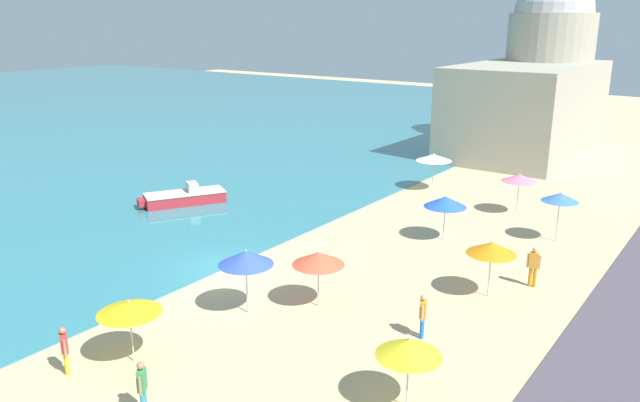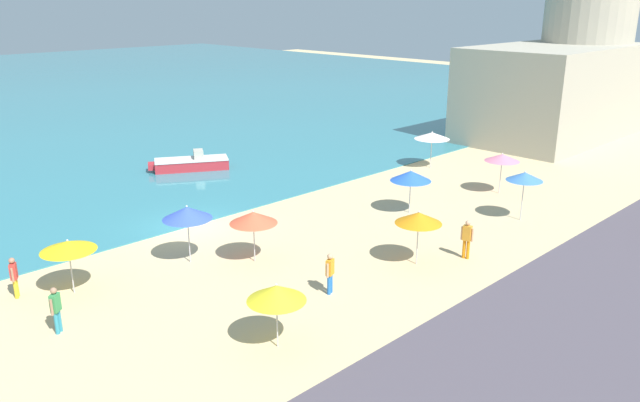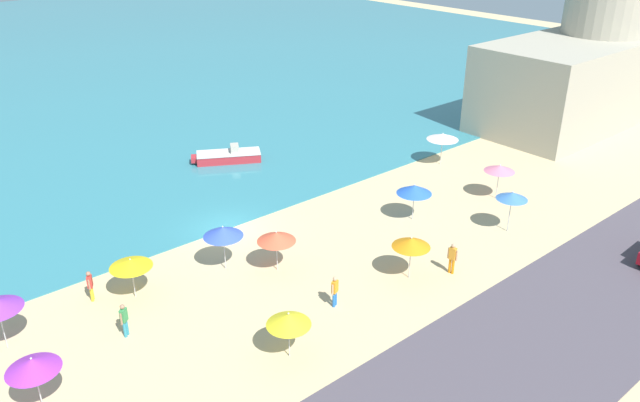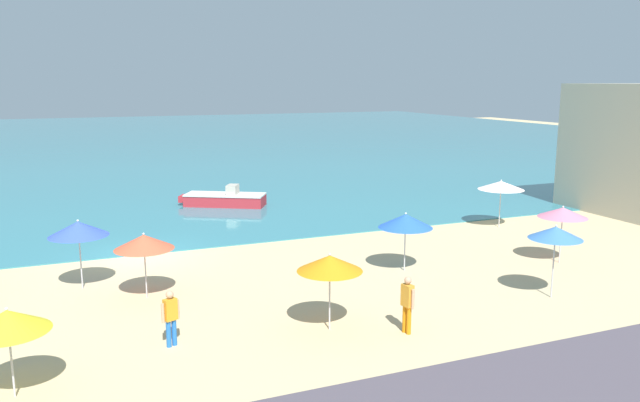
% 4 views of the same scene
% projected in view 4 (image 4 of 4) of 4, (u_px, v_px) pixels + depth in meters
% --- Properties ---
extents(ground_plane, '(160.00, 160.00, 0.00)m').
position_uv_depth(ground_plane, '(141.00, 255.00, 26.90)').
color(ground_plane, '#CFB685').
extents(sea, '(150.00, 110.00, 0.05)m').
position_uv_depth(sea, '(87.00, 142.00, 76.79)').
color(sea, teal).
rests_on(sea, ground_plane).
extents(beach_umbrella_0, '(2.14, 2.14, 2.35)m').
position_uv_depth(beach_umbrella_0, '(405.00, 221.00, 24.39)').
color(beach_umbrella_0, '#B2B2B7').
rests_on(beach_umbrella_0, ground_plane).
extents(beach_umbrella_1, '(1.98, 1.98, 2.40)m').
position_uv_depth(beach_umbrella_1, '(330.00, 263.00, 18.48)').
color(beach_umbrella_1, '#B2B2B7').
rests_on(beach_umbrella_1, ground_plane).
extents(beach_umbrella_4, '(1.82, 1.82, 2.60)m').
position_uv_depth(beach_umbrella_4, '(556.00, 233.00, 21.26)').
color(beach_umbrella_4, '#B2B2B7').
rests_on(beach_umbrella_4, ground_plane).
extents(beach_umbrella_5, '(2.10, 2.10, 2.56)m').
position_uv_depth(beach_umbrella_5, '(78.00, 229.00, 22.19)').
color(beach_umbrella_5, '#B2B2B7').
rests_on(beach_umbrella_5, ground_plane).
extents(beach_umbrella_7, '(1.92, 1.92, 2.25)m').
position_uv_depth(beach_umbrella_7, '(8.00, 321.00, 14.48)').
color(beach_umbrella_7, '#B2B2B7').
rests_on(beach_umbrella_7, ground_plane).
extents(beach_umbrella_8, '(1.98, 1.98, 2.40)m').
position_uv_depth(beach_umbrella_8, '(563.00, 212.00, 25.42)').
color(beach_umbrella_8, '#B2B2B7').
rests_on(beach_umbrella_8, ground_plane).
extents(beach_umbrella_9, '(2.33, 2.33, 2.46)m').
position_uv_depth(beach_umbrella_9, '(501.00, 185.00, 31.76)').
color(beach_umbrella_9, '#B2B2B7').
rests_on(beach_umbrella_9, ground_plane).
extents(beach_umbrella_10, '(2.04, 2.04, 2.32)m').
position_uv_depth(beach_umbrella_10, '(144.00, 242.00, 21.30)').
color(beach_umbrella_10, '#B2B2B7').
rests_on(beach_umbrella_10, ground_plane).
extents(bather_0, '(0.53, 0.34, 1.64)m').
position_uv_depth(bather_0, '(171.00, 315.00, 17.53)').
color(bather_0, blue).
rests_on(bather_0, ground_plane).
extents(bather_1, '(0.29, 0.56, 1.75)m').
position_uv_depth(bather_1, '(407.00, 302.00, 18.43)').
color(bather_1, orange).
rests_on(bather_1, ground_plane).
extents(skiff_nearshore, '(5.08, 3.79, 1.28)m').
position_uv_depth(skiff_nearshore, '(225.00, 199.00, 37.31)').
color(skiff_nearshore, '#B52931').
rests_on(skiff_nearshore, sea).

